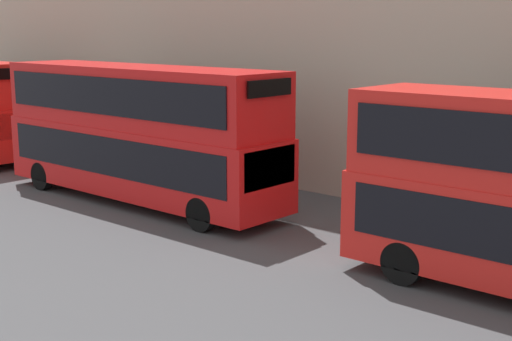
# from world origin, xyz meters

# --- Properties ---
(bus_second_in_queue) EXTENTS (2.59, 11.28, 4.47)m
(bus_second_in_queue) POSITION_xyz_m (1.60, 19.50, 2.46)
(bus_second_in_queue) COLOR red
(bus_second_in_queue) RESTS_ON ground
(pedestrian) EXTENTS (0.36, 0.36, 1.63)m
(pedestrian) POSITION_xyz_m (4.37, 27.91, 0.75)
(pedestrian) COLOR #26262D
(pedestrian) RESTS_ON ground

